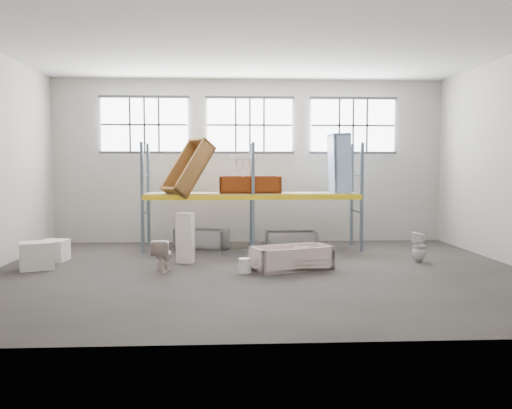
{
  "coord_description": "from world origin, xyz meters",
  "views": [
    {
      "loc": [
        -0.76,
        -12.22,
        2.36
      ],
      "look_at": [
        0.0,
        1.5,
        1.4
      ],
      "focal_mm": 39.05,
      "sensor_mm": 36.0,
      "label": 1
    }
  ],
  "objects": [
    {
      "name": "toilet_beige",
      "position": [
        -2.17,
        0.23,
        0.36
      ],
      "size": [
        0.49,
        0.75,
        0.72
      ],
      "primitive_type": "imported",
      "rotation": [
        0.0,
        0.0,
        3.02
      ],
      "color": "silver",
      "rests_on": "floor"
    },
    {
      "name": "steel_tub_left",
      "position": [
        -1.44,
        3.67,
        0.27
      ],
      "size": [
        1.61,
        1.11,
        0.54
      ],
      "primitive_type": null,
      "rotation": [
        0.0,
        0.0,
        -0.32
      ],
      "color": "#B9BCC0",
      "rests_on": "floor"
    },
    {
      "name": "rust_tub_tilted",
      "position": [
        -1.78,
        3.27,
        2.29
      ],
      "size": [
        1.58,
        1.44,
        1.67
      ],
      "primitive_type": null,
      "rotation": [
        0.0,
        -0.96,
        0.61
      ],
      "color": "#936027",
      "rests_on": "shelf_deck"
    },
    {
      "name": "carton_near",
      "position": [
        -5.07,
        0.62,
        0.31
      ],
      "size": [
        0.91,
        0.85,
        0.62
      ],
      "primitive_type": "cube",
      "rotation": [
        0.0,
        0.0,
        0.38
      ],
      "color": "silver",
      "rests_on": "floor"
    },
    {
      "name": "sink_in_tub",
      "position": [
        0.55,
        0.56,
        0.16
      ],
      "size": [
        0.58,
        0.58,
        0.17
      ],
      "primitive_type": "imported",
      "rotation": [
        0.0,
        0.0,
        0.21
      ],
      "color": "beige",
      "rests_on": "bathtub_beige"
    },
    {
      "name": "bathtub_beige",
      "position": [
        0.74,
        0.26,
        0.26
      ],
      "size": [
        1.98,
        1.41,
        0.53
      ],
      "primitive_type": null,
      "rotation": [
        0.0,
        0.0,
        0.35
      ],
      "color": "beige",
      "rests_on": "floor"
    },
    {
      "name": "rack_beam_front",
      "position": [
        0.0,
        2.9,
        1.5
      ],
      "size": [
        6.0,
        0.1,
        0.14
      ],
      "primitive_type": "cube",
      "color": "yellow",
      "rests_on": "floor"
    },
    {
      "name": "rack_beam_back",
      "position": [
        0.0,
        4.1,
        1.5
      ],
      "size": [
        6.0,
        0.1,
        0.14
      ],
      "primitive_type": "cube",
      "color": "yellow",
      "rests_on": "floor"
    },
    {
      "name": "ceiling",
      "position": [
        0.0,
        0.0,
        5.05
      ],
      "size": [
        12.0,
        10.0,
        0.1
      ],
      "primitive_type": "cube",
      "color": "silver",
      "rests_on": "ground"
    },
    {
      "name": "blue_tub_upright",
      "position": [
        2.5,
        3.55,
        2.4
      ],
      "size": [
        0.59,
        0.84,
        1.76
      ],
      "primitive_type": null,
      "rotation": [
        0.0,
        1.54,
        0.05
      ],
      "color": "#82A2CA",
      "rests_on": "shelf_deck"
    },
    {
      "name": "sink_on_shelf",
      "position": [
        -0.26,
        3.24,
        2.09
      ],
      "size": [
        0.72,
        0.58,
        0.6
      ],
      "primitive_type": "imported",
      "rotation": [
        0.0,
        0.0,
        -0.09
      ],
      "color": "white",
      "rests_on": "rust_tub_flat"
    },
    {
      "name": "wall_front",
      "position": [
        0.0,
        -5.05,
        2.5
      ],
      "size": [
        12.0,
        0.1,
        5.0
      ],
      "primitive_type": "cube",
      "color": "#B5B1A8",
      "rests_on": "ground"
    },
    {
      "name": "window_mid",
      "position": [
        0.0,
        4.94,
        3.6
      ],
      "size": [
        2.6,
        0.04,
        1.6
      ],
      "primitive_type": "cube",
      "color": "white",
      "rests_on": "wall_back"
    },
    {
      "name": "cistern_tall",
      "position": [
        -1.73,
        1.26,
        0.61
      ],
      "size": [
        0.45,
        0.36,
        1.22
      ],
      "primitive_type": "cube",
      "rotation": [
        0.0,
        0.0,
        -0.3
      ],
      "color": "white",
      "rests_on": "floor"
    },
    {
      "name": "rack_upright_ma",
      "position": [
        0.0,
        2.9,
        1.5
      ],
      "size": [
        0.08,
        0.08,
        3.0
      ],
      "primitive_type": "cube",
      "color": "slate",
      "rests_on": "floor"
    },
    {
      "name": "rack_upright_lb",
      "position": [
        -3.0,
        4.1,
        1.5
      ],
      "size": [
        0.08,
        0.08,
        3.0
      ],
      "primitive_type": "cube",
      "color": "slate",
      "rests_on": "floor"
    },
    {
      "name": "steel_tub_right",
      "position": [
        1.08,
        3.23,
        0.26
      ],
      "size": [
        1.43,
        0.7,
        0.52
      ],
      "primitive_type": null,
      "rotation": [
        0.0,
        0.0,
        0.03
      ],
      "color": "#98999E",
      "rests_on": "floor"
    },
    {
      "name": "cistern_spare",
      "position": [
        1.0,
        0.62,
        0.28
      ],
      "size": [
        0.41,
        0.25,
        0.37
      ],
      "primitive_type": "cube",
      "rotation": [
        0.0,
        0.0,
        -0.18
      ],
      "color": "beige",
      "rests_on": "bathtub_beige"
    },
    {
      "name": "bucket",
      "position": [
        -0.34,
        -0.1,
        0.16
      ],
      "size": [
        0.35,
        0.35,
        0.32
      ],
      "primitive_type": "cylinder",
      "rotation": [
        0.0,
        0.0,
        -0.31
      ],
      "color": "white",
      "rests_on": "floor"
    },
    {
      "name": "rack_upright_la",
      "position": [
        -3.0,
        2.9,
        1.5
      ],
      "size": [
        0.08,
        0.08,
        3.0
      ],
      "primitive_type": "cube",
      "color": "slate",
      "rests_on": "floor"
    },
    {
      "name": "toilet_white",
      "position": [
        3.98,
        1.05,
        0.38
      ],
      "size": [
        0.42,
        0.42,
        0.75
      ],
      "primitive_type": "imported",
      "rotation": [
        0.0,
        0.0,
        -1.85
      ],
      "color": "white",
      "rests_on": "floor"
    },
    {
      "name": "floor",
      "position": [
        0.0,
        0.0,
        -0.05
      ],
      "size": [
        12.0,
        10.0,
        0.1
      ],
      "primitive_type": "cube",
      "color": "#403B37",
      "rests_on": "ground"
    },
    {
      "name": "shelf_deck",
      "position": [
        0.0,
        3.5,
        1.58
      ],
      "size": [
        5.9,
        1.1,
        0.03
      ],
      "primitive_type": "cube",
      "color": "gray",
      "rests_on": "floor"
    },
    {
      "name": "carton_far",
      "position": [
        -5.02,
        1.72,
        0.26
      ],
      "size": [
        0.68,
        0.68,
        0.52
      ],
      "primitive_type": "cube",
      "rotation": [
        0.0,
        0.0,
        -0.1
      ],
      "color": "silver",
      "rests_on": "floor"
    },
    {
      "name": "window_right",
      "position": [
        3.2,
        4.94,
        3.6
      ],
      "size": [
        2.6,
        0.04,
        1.6
      ],
      "primitive_type": "cube",
      "color": "white",
      "rests_on": "wall_back"
    },
    {
      "name": "rust_tub_flat",
      "position": [
        -0.07,
        3.39,
        1.82
      ],
      "size": [
        1.72,
        0.82,
        0.48
      ],
      "primitive_type": null,
      "rotation": [
        0.0,
        0.0,
        0.01
      ],
      "color": "#803708",
      "rests_on": "shelf_deck"
    },
    {
      "name": "rack_upright_ra",
      "position": [
        3.0,
        2.9,
        1.5
      ],
      "size": [
        0.08,
        0.08,
        3.0
      ],
      "primitive_type": "cube",
      "color": "slate",
      "rests_on": "floor"
    },
    {
      "name": "wall_back",
      "position": [
        0.0,
        5.05,
        2.5
      ],
      "size": [
        12.0,
        0.1,
        5.0
      ],
      "primitive_type": "cube",
      "color": "#AFABA2",
      "rests_on": "ground"
    },
    {
      "name": "window_left",
      "position": [
        -3.2,
        4.94,
        3.6
      ],
      "size": [
        2.6,
        0.04,
        1.6
      ],
      "primitive_type": "cube",
      "color": "white",
      "rests_on": "wall_back"
    },
    {
      "name": "wet_patch",
      "position": [
        0.0,
        2.7,
        0.0
      ],
      "size": [
        1.8,
        1.8,
        0.0
      ],
      "primitive_type": "cylinder",
      "color": "black",
      "rests_on": "floor"
    },
    {
      "name": "rack_upright_rb",
      "position": [
        3.0,
        4.1,
        1.5
      ],
      "size": [
        0.08,
        0.08,
        3.0
      ],
      "primitive_type": "cube",
      "color": "slate",
      "rests_on": "floor"
    },
    {
      "name": "rack_upright_mb",
      "position": [
        0.0,
        4.1,
        1.5
      ],
      "size": [
        0.08,
        0.08,
        3.0
      ],
      "primitive_type": "cube",
      "color": "slate",
      "rests_on": "floor"
    }
  ]
}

